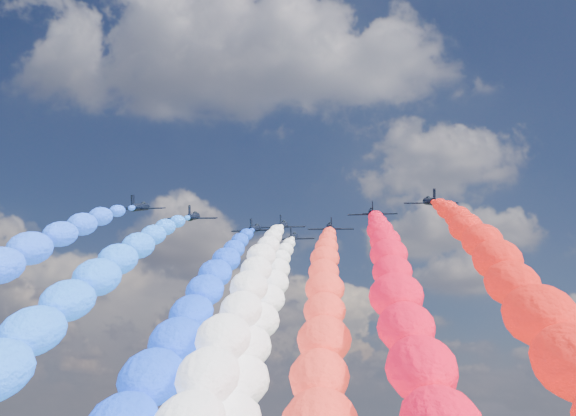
# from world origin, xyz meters

# --- Properties ---
(jet_0) EXTENTS (9.94, 13.45, 6.68)m
(jet_0) POSITION_xyz_m (-27.96, -5.73, 100.14)
(jet_0) COLOR black
(jet_1) EXTENTS (10.35, 13.74, 6.68)m
(jet_1) POSITION_xyz_m (-19.11, 1.91, 100.14)
(jet_1) COLOR black
(trail_1) EXTENTS (7.21, 112.33, 59.54)m
(trail_1) POSITION_xyz_m (-19.11, -55.92, 72.30)
(trail_1) COLOR #1D6BFF
(jet_2) EXTENTS (10.44, 13.81, 6.68)m
(jet_2) POSITION_xyz_m (-7.79, 12.64, 100.14)
(jet_2) COLOR black
(trail_2) EXTENTS (7.21, 112.33, 59.54)m
(trail_2) POSITION_xyz_m (-7.79, -45.18, 72.30)
(trail_2) COLOR blue
(jet_3) EXTENTS (9.82, 13.36, 6.68)m
(jet_3) POSITION_xyz_m (-1.60, 10.34, 100.14)
(jet_3) COLOR black
(trail_3) EXTENTS (7.21, 112.33, 59.54)m
(trail_3) POSITION_xyz_m (-1.60, -47.48, 72.30)
(trail_3) COLOR white
(jet_4) EXTENTS (10.26, 13.68, 6.68)m
(jet_4) POSITION_xyz_m (-0.11, 20.93, 100.14)
(jet_4) COLOR black
(trail_4) EXTENTS (7.21, 112.33, 59.54)m
(trail_4) POSITION_xyz_m (-0.11, -36.89, 72.30)
(trail_4) COLOR silver
(jet_5) EXTENTS (10.48, 13.83, 6.68)m
(jet_5) POSITION_xyz_m (8.41, 12.76, 100.14)
(jet_5) COLOR black
(trail_5) EXTENTS (7.21, 112.33, 59.54)m
(trail_5) POSITION_xyz_m (8.41, -45.06, 72.30)
(trail_5) COLOR #F63328
(jet_6) EXTENTS (10.01, 13.50, 6.68)m
(jet_6) POSITION_xyz_m (16.98, 1.74, 100.14)
(jet_6) COLOR black
(trail_6) EXTENTS (7.21, 112.33, 59.54)m
(trail_6) POSITION_xyz_m (16.98, -56.08, 72.30)
(trail_6) COLOR red
(jet_7) EXTENTS (10.40, 13.78, 6.68)m
(jet_7) POSITION_xyz_m (27.60, -5.17, 100.14)
(jet_7) COLOR black
(trail_7) EXTENTS (7.21, 112.33, 59.54)m
(trail_7) POSITION_xyz_m (27.60, -62.99, 72.30)
(trail_7) COLOR red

